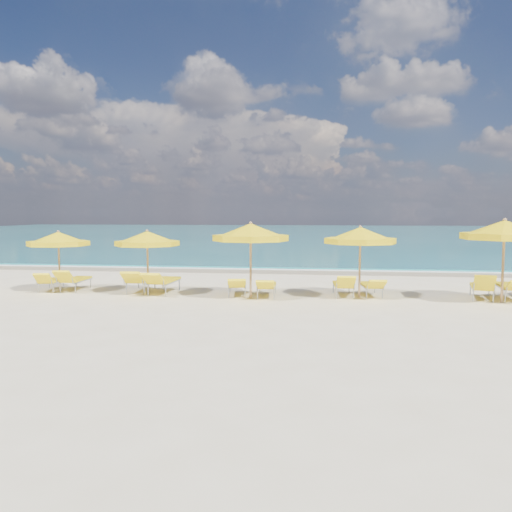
# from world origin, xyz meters

# --- Properties ---
(ground_plane) EXTENTS (120.00, 120.00, 0.00)m
(ground_plane) POSITION_xyz_m (0.00, 0.00, 0.00)
(ground_plane) COLOR beige
(ocean) EXTENTS (120.00, 80.00, 0.30)m
(ocean) POSITION_xyz_m (0.00, 48.00, 0.00)
(ocean) COLOR #15727A
(ocean) RESTS_ON ground
(wet_sand_band) EXTENTS (120.00, 2.60, 0.01)m
(wet_sand_band) POSITION_xyz_m (0.00, 7.40, 0.00)
(wet_sand_band) COLOR tan
(wet_sand_band) RESTS_ON ground
(foam_line) EXTENTS (120.00, 1.20, 0.03)m
(foam_line) POSITION_xyz_m (0.00, 8.20, 0.00)
(foam_line) COLOR white
(foam_line) RESTS_ON ground
(whitecap_near) EXTENTS (14.00, 0.36, 0.05)m
(whitecap_near) POSITION_xyz_m (-6.00, 17.00, 0.00)
(whitecap_near) COLOR white
(whitecap_near) RESTS_ON ground
(whitecap_far) EXTENTS (18.00, 0.30, 0.05)m
(whitecap_far) POSITION_xyz_m (8.00, 24.00, 0.00)
(whitecap_far) COLOR white
(whitecap_far) RESTS_ON ground
(umbrella_1) EXTENTS (2.66, 2.66, 2.10)m
(umbrella_1) POSITION_xyz_m (-6.66, 0.37, 1.79)
(umbrella_1) COLOR tan
(umbrella_1) RESTS_ON ground
(umbrella_2) EXTENTS (2.66, 2.66, 2.14)m
(umbrella_2) POSITION_xyz_m (-3.45, 0.23, 1.83)
(umbrella_2) COLOR tan
(umbrella_2) RESTS_ON ground
(umbrella_3) EXTENTS (2.74, 2.74, 2.42)m
(umbrella_3) POSITION_xyz_m (0.05, -0.11, 2.07)
(umbrella_3) COLOR tan
(umbrella_3) RESTS_ON ground
(umbrella_4) EXTENTS (2.51, 2.51, 2.30)m
(umbrella_4) POSITION_xyz_m (3.46, 0.43, 1.96)
(umbrella_4) COLOR tan
(umbrella_4) RESTS_ON ground
(umbrella_5) EXTENTS (3.28, 3.28, 2.54)m
(umbrella_5) POSITION_xyz_m (7.65, 0.10, 2.17)
(umbrella_5) COLOR tan
(umbrella_5) RESTS_ON ground
(lounger_1_left) EXTENTS (0.84, 1.69, 0.73)m
(lounger_1_left) POSITION_xyz_m (-7.08, 0.53, 0.20)
(lounger_1_left) COLOR #A5A8AD
(lounger_1_left) RESTS_ON ground
(lounger_1_right) EXTENTS (0.65, 1.79, 0.83)m
(lounger_1_right) POSITION_xyz_m (-6.25, 0.67, 0.22)
(lounger_1_right) COLOR #A5A8AD
(lounger_1_right) RESTS_ON ground
(lounger_2_left) EXTENTS (0.78, 2.04, 0.85)m
(lounger_2_left) POSITION_xyz_m (-3.88, 0.68, 0.24)
(lounger_2_left) COLOR #A5A8AD
(lounger_2_left) RESTS_ON ground
(lounger_2_right) EXTENTS (0.77, 2.09, 0.84)m
(lounger_2_right) POSITION_xyz_m (-3.00, 0.48, 0.25)
(lounger_2_right) COLOR #A5A8AD
(lounger_2_right) RESTS_ON ground
(lounger_3_left) EXTENTS (0.84, 1.85, 0.70)m
(lounger_3_left) POSITION_xyz_m (-0.47, 0.39, 0.21)
(lounger_3_left) COLOR #A5A8AD
(lounger_3_left) RESTS_ON ground
(lounger_3_right) EXTENTS (0.66, 1.79, 0.69)m
(lounger_3_right) POSITION_xyz_m (0.52, 0.25, 0.21)
(lounger_3_right) COLOR #A5A8AD
(lounger_3_right) RESTS_ON ground
(lounger_4_left) EXTENTS (0.69, 1.79, 0.80)m
(lounger_4_left) POSITION_xyz_m (2.96, 0.67, 0.22)
(lounger_4_left) COLOR #A5A8AD
(lounger_4_left) RESTS_ON ground
(lounger_4_right) EXTENTS (0.76, 1.78, 0.69)m
(lounger_4_right) POSITION_xyz_m (3.86, 0.81, 0.21)
(lounger_4_right) COLOR #A5A8AD
(lounger_4_right) RESTS_ON ground
(lounger_5_left) EXTENTS (0.96, 1.88, 0.90)m
(lounger_5_left) POSITION_xyz_m (7.23, 0.65, 0.23)
(lounger_5_left) COLOR #A5A8AD
(lounger_5_left) RESTS_ON ground
(lounger_5_right) EXTENTS (0.85, 2.09, 0.78)m
(lounger_5_right) POSITION_xyz_m (8.11, 0.70, 0.24)
(lounger_5_right) COLOR #A5A8AD
(lounger_5_right) RESTS_ON ground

